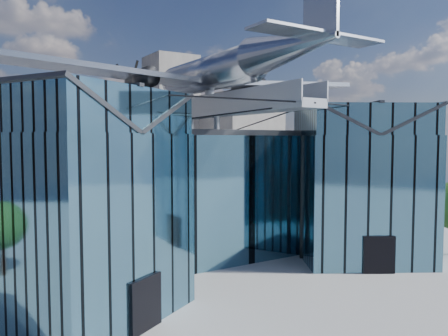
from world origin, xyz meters
TOP-DOWN VIEW (x-y plane):
  - ground_plane at (0.00, 0.00)m, footprint 120.00×120.00m
  - museum at (0.00, 5.82)m, footprint 32.88×24.50m
  - bg_towers at (1.45, 50.49)m, footprint 77.00×24.50m
  - tree_side_e at (28.45, 11.98)m, footprint 3.69×3.69m

SIDE VIEW (x-z plane):
  - ground_plane at x=0.00m, z-range 0.00..0.00m
  - tree_side_e at x=28.45m, z-range 1.00..6.69m
  - museum at x=0.00m, z-range -3.26..14.34m
  - bg_towers at x=1.45m, z-range -2.99..23.01m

